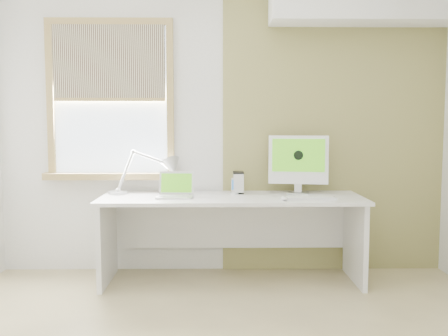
{
  "coord_description": "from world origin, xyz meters",
  "views": [
    {
      "loc": [
        -0.06,
        -2.76,
        1.35
      ],
      "look_at": [
        0.0,
        1.05,
        1.0
      ],
      "focal_mm": 39.97,
      "sensor_mm": 36.0,
      "label": 1
    }
  ],
  "objects_px": {
    "desk": "(231,218)",
    "external_drive": "(238,183)",
    "desk_lamp": "(162,170)",
    "laptop": "(176,191)",
    "imac": "(298,161)"
  },
  "relations": [
    {
      "from": "desk",
      "to": "external_drive",
      "type": "xyz_separation_m",
      "value": [
        0.06,
        0.13,
        0.29
      ]
    },
    {
      "from": "desk_lamp",
      "to": "external_drive",
      "type": "xyz_separation_m",
      "value": [
        0.67,
        -0.03,
        -0.11
      ]
    },
    {
      "from": "laptop",
      "to": "imac",
      "type": "distance_m",
      "value": 1.1
    },
    {
      "from": "desk",
      "to": "laptop",
      "type": "height_order",
      "value": "laptop"
    },
    {
      "from": "laptop",
      "to": "external_drive",
      "type": "height_order",
      "value": "laptop"
    },
    {
      "from": "laptop",
      "to": "imac",
      "type": "xyz_separation_m",
      "value": [
        1.05,
        0.19,
        0.23
      ]
    },
    {
      "from": "desk_lamp",
      "to": "laptop",
      "type": "distance_m",
      "value": 0.31
    },
    {
      "from": "desk",
      "to": "laptop",
      "type": "bearing_deg",
      "value": -170.32
    },
    {
      "from": "imac",
      "to": "desk",
      "type": "bearing_deg",
      "value": -168.99
    },
    {
      "from": "laptop",
      "to": "external_drive",
      "type": "bearing_deg",
      "value": 21.32
    },
    {
      "from": "desk",
      "to": "imac",
      "type": "xyz_separation_m",
      "value": [
        0.59,
        0.11,
        0.48
      ]
    },
    {
      "from": "desk_lamp",
      "to": "imac",
      "type": "distance_m",
      "value": 1.2
    },
    {
      "from": "desk",
      "to": "laptop",
      "type": "relative_size",
      "value": 7.17
    },
    {
      "from": "laptop",
      "to": "imac",
      "type": "bearing_deg",
      "value": 10.42
    },
    {
      "from": "desk_lamp",
      "to": "laptop",
      "type": "xyz_separation_m",
      "value": [
        0.14,
        -0.24,
        -0.15
      ]
    }
  ]
}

